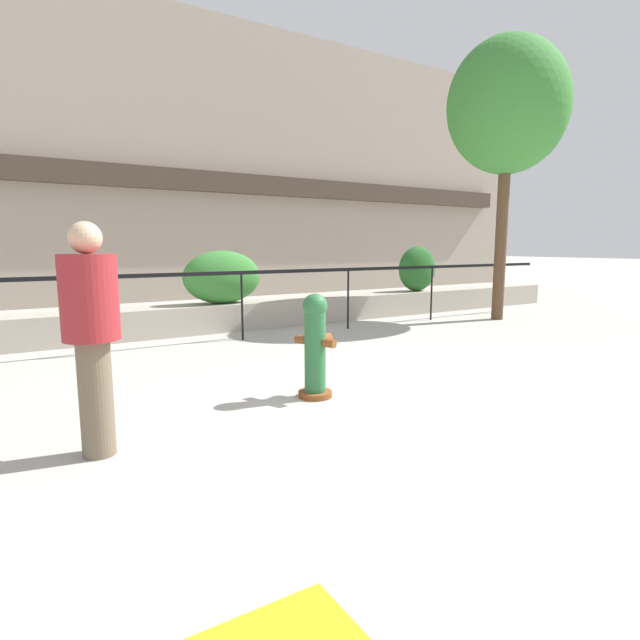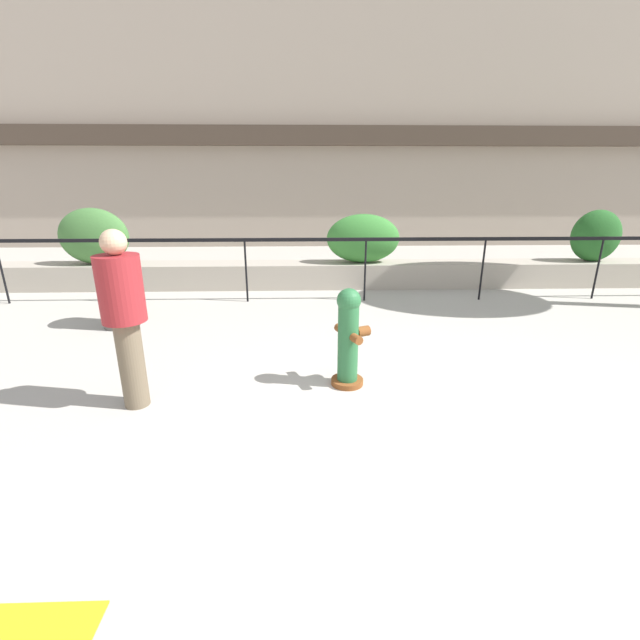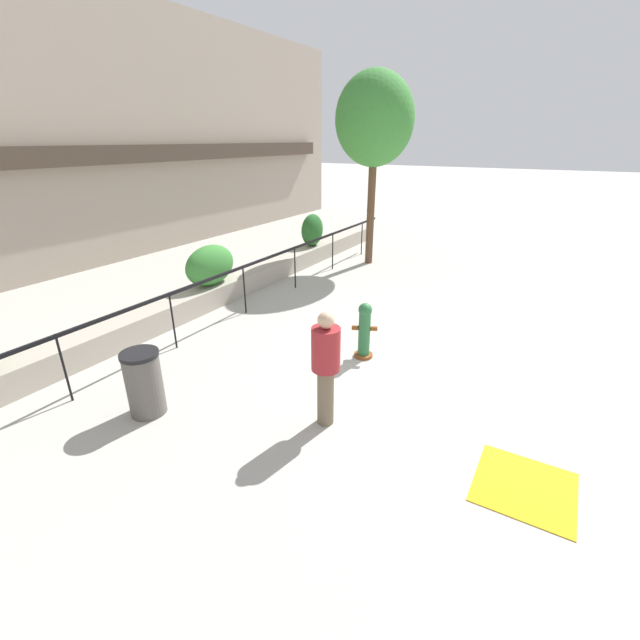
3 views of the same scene
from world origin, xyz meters
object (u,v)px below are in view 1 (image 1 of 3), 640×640
hedge_bush_1 (222,277)px  street_tree (508,108)px  hedge_bush_2 (417,269)px  fire_hydrant (315,345)px  pedestrian (91,325)px

hedge_bush_1 → street_tree: bearing=-17.9°
hedge_bush_1 → hedge_bush_2: 4.79m
fire_hydrant → pedestrian: (-2.14, -0.38, 0.44)m
street_tree → pedestrian: 9.47m
hedge_bush_2 → street_tree: 3.80m
hedge_bush_1 → street_tree: size_ratio=0.26×
hedge_bush_2 → street_tree: (0.69, -1.77, 3.29)m
hedge_bush_2 → fire_hydrant: 7.09m
hedge_bush_2 → hedge_bush_1: bearing=180.0°
hedge_bush_1 → fire_hydrant: 4.53m
pedestrian → street_tree: bearing=20.2°
hedge_bush_2 → street_tree: size_ratio=0.18×
hedge_bush_1 → hedge_bush_2: size_ratio=1.41×
hedge_bush_2 → pedestrian: bearing=-147.7°
hedge_bush_2 → pedestrian: (-7.64, -4.83, -0.04)m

